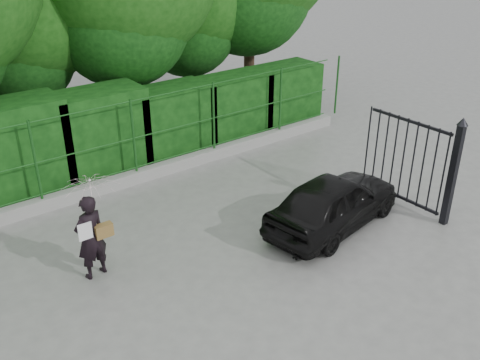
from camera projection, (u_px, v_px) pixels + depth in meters
ground at (236, 276)px, 9.64m from camera, size 80.00×80.00×0.00m
kerb at (122, 181)px, 12.77m from camera, size 14.00×0.25×0.30m
fence at (127, 138)px, 12.42m from camera, size 14.13×0.06×1.80m
hedge at (95, 137)px, 13.02m from camera, size 14.20×1.20×2.25m
gate at (433, 165)px, 11.12m from camera, size 0.22×2.33×2.36m
woman at (92, 212)px, 9.21m from camera, size 0.97×0.98×1.89m
car at (334, 201)px, 10.96m from camera, size 3.56×1.87×1.16m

